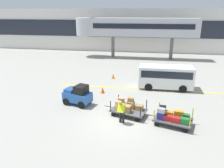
{
  "coord_description": "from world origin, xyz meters",
  "views": [
    {
      "loc": [
        1.61,
        -12.41,
        6.81
      ],
      "look_at": [
        -1.05,
        3.0,
        1.45
      ],
      "focal_mm": 34.13,
      "sensor_mm": 36.0,
      "label": 1
    }
  ],
  "objects_px": {
    "baggage_cart_lead": "(127,107)",
    "shuttle_van": "(166,75)",
    "baggage_cart_middle": "(172,117)",
    "safety_cone_far": "(103,90)",
    "baggage_handler": "(121,111)",
    "safety_cone_near": "(113,76)",
    "baggage_tug": "(78,95)"
  },
  "relations": [
    {
      "from": "baggage_handler",
      "to": "baggage_cart_middle",
      "type": "bearing_deg",
      "value": 5.98
    },
    {
      "from": "baggage_cart_lead",
      "to": "safety_cone_near",
      "type": "bearing_deg",
      "value": 106.16
    },
    {
      "from": "baggage_handler",
      "to": "shuttle_van",
      "type": "relative_size",
      "value": 0.33
    },
    {
      "from": "baggage_cart_middle",
      "to": "safety_cone_far",
      "type": "bearing_deg",
      "value": 139.37
    },
    {
      "from": "baggage_cart_middle",
      "to": "shuttle_van",
      "type": "relative_size",
      "value": 0.64
    },
    {
      "from": "baggage_tug",
      "to": "safety_cone_far",
      "type": "bearing_deg",
      "value": 63.37
    },
    {
      "from": "baggage_cart_lead",
      "to": "safety_cone_far",
      "type": "bearing_deg",
      "value": 124.07
    },
    {
      "from": "baggage_tug",
      "to": "baggage_cart_middle",
      "type": "relative_size",
      "value": 0.75
    },
    {
      "from": "baggage_cart_middle",
      "to": "safety_cone_far",
      "type": "xyz_separation_m",
      "value": [
        -5.47,
        4.69,
        -0.26
      ]
    },
    {
      "from": "baggage_cart_middle",
      "to": "safety_cone_near",
      "type": "distance_m",
      "value": 10.41
    },
    {
      "from": "baggage_cart_lead",
      "to": "baggage_handler",
      "type": "bearing_deg",
      "value": -101.5
    },
    {
      "from": "baggage_cart_lead",
      "to": "shuttle_van",
      "type": "xyz_separation_m",
      "value": [
        2.89,
        5.96,
        0.68
      ]
    },
    {
      "from": "baggage_cart_lead",
      "to": "safety_cone_near",
      "type": "height_order",
      "value": "baggage_cart_lead"
    },
    {
      "from": "baggage_tug",
      "to": "baggage_cart_lead",
      "type": "xyz_separation_m",
      "value": [
        3.91,
        -1.1,
        -0.2
      ]
    },
    {
      "from": "baggage_cart_lead",
      "to": "shuttle_van",
      "type": "height_order",
      "value": "shuttle_van"
    },
    {
      "from": "baggage_tug",
      "to": "baggage_cart_middle",
      "type": "xyz_separation_m",
      "value": [
        6.82,
        -2.01,
        -0.22
      ]
    },
    {
      "from": "safety_cone_near",
      "to": "safety_cone_far",
      "type": "bearing_deg",
      "value": -92.91
    },
    {
      "from": "shuttle_van",
      "to": "safety_cone_far",
      "type": "height_order",
      "value": "shuttle_van"
    },
    {
      "from": "baggage_cart_lead",
      "to": "safety_cone_far",
      "type": "xyz_separation_m",
      "value": [
        -2.56,
        3.78,
        -0.28
      ]
    },
    {
      "from": "baggage_tug",
      "to": "safety_cone_near",
      "type": "bearing_deg",
      "value": 77.37
    },
    {
      "from": "baggage_tug",
      "to": "baggage_handler",
      "type": "distance_m",
      "value": 4.34
    },
    {
      "from": "baggage_cart_middle",
      "to": "shuttle_van",
      "type": "height_order",
      "value": "shuttle_van"
    },
    {
      "from": "baggage_cart_middle",
      "to": "baggage_handler",
      "type": "distance_m",
      "value": 3.19
    },
    {
      "from": "baggage_cart_middle",
      "to": "safety_cone_near",
      "type": "relative_size",
      "value": 5.61
    },
    {
      "from": "baggage_tug",
      "to": "safety_cone_near",
      "type": "distance_m",
      "value": 7.17
    },
    {
      "from": "baggage_cart_middle",
      "to": "shuttle_van",
      "type": "bearing_deg",
      "value": 90.18
    },
    {
      "from": "baggage_handler",
      "to": "safety_cone_far",
      "type": "xyz_separation_m",
      "value": [
        -2.31,
        5.02,
        -0.59
      ]
    },
    {
      "from": "shuttle_van",
      "to": "safety_cone_near",
      "type": "height_order",
      "value": "shuttle_van"
    },
    {
      "from": "baggage_tug",
      "to": "baggage_cart_lead",
      "type": "height_order",
      "value": "baggage_tug"
    },
    {
      "from": "shuttle_van",
      "to": "safety_cone_far",
      "type": "bearing_deg",
      "value": -158.24
    },
    {
      "from": "shuttle_van",
      "to": "safety_cone_far",
      "type": "xyz_separation_m",
      "value": [
        -5.45,
        -2.17,
        -0.96
      ]
    },
    {
      "from": "baggage_handler",
      "to": "safety_cone_far",
      "type": "relative_size",
      "value": 2.84
    }
  ]
}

